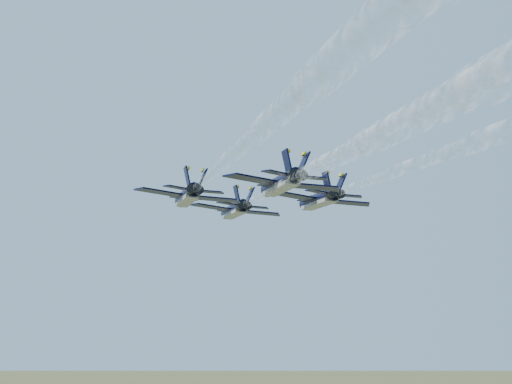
# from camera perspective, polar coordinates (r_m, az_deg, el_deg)

# --- Properties ---
(jet_lead) EXTENTS (12.74, 17.31, 3.74)m
(jet_lead) POSITION_cam_1_polar(r_m,az_deg,el_deg) (112.04, -1.61, -1.34)
(jet_lead) COLOR black
(jet_left) EXTENTS (12.74, 17.31, 3.74)m
(jet_left) POSITION_cam_1_polar(r_m,az_deg,el_deg) (98.14, -5.04, -0.31)
(jet_left) COLOR black
(jet_right) EXTENTS (12.74, 17.31, 3.74)m
(jet_right) POSITION_cam_1_polar(r_m,az_deg,el_deg) (101.41, 4.56, -0.58)
(jet_right) COLOR black
(jet_slot) EXTENTS (12.74, 17.31, 3.74)m
(jet_slot) POSITION_cam_1_polar(r_m,az_deg,el_deg) (87.90, 1.76, 0.60)
(jet_slot) COLOR black
(smoke_trail_lead) EXTENTS (26.19, 78.24, 2.86)m
(smoke_trail_lead) POSITION_cam_1_polar(r_m,az_deg,el_deg) (52.81, 10.84, 6.86)
(smoke_trail_lead) COLOR white
(smoke_trail_left) EXTENTS (26.19, 78.24, 2.86)m
(smoke_trail_left) POSITION_cam_1_polar(r_m,az_deg,el_deg) (38.47, 6.69, 12.62)
(smoke_trail_left) COLOR white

